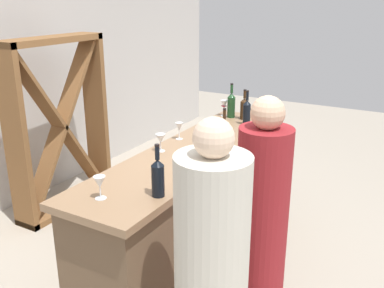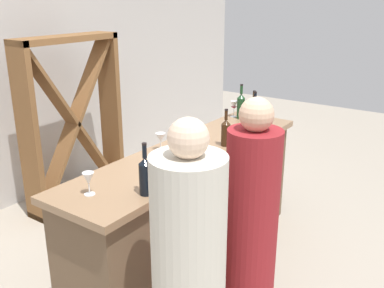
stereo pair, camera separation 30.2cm
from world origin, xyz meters
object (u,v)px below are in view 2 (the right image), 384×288
at_px(wine_bottle_leftmost_near_black, 145,175).
at_px(wine_bottle_second_right_olive_green, 241,106).
at_px(wine_bottle_center_near_black, 255,113).
at_px(wine_glass_near_right, 182,128).
at_px(wine_rack, 73,123).
at_px(wine_bottle_rightmost_amber_brown, 254,109).
at_px(wine_bottle_second_left_amber_brown, 226,132).
at_px(wine_glass_far_left, 234,106).
at_px(person_center_guest, 189,277).
at_px(person_left_guest, 251,229).
at_px(wine_glass_near_center, 161,138).
at_px(wine_glass_near_left, 88,179).

xyz_separation_m(wine_bottle_leftmost_near_black, wine_bottle_second_right_olive_green, (1.81, 0.37, 0.00)).
relative_size(wine_bottle_center_near_black, wine_glass_near_right, 2.22).
relative_size(wine_rack, wine_bottle_second_right_olive_green, 5.24).
xyz_separation_m(wine_bottle_second_right_olive_green, wine_bottle_rightmost_amber_brown, (0.00, -0.14, -0.02)).
distance_m(wine_rack, wine_bottle_rightmost_amber_brown, 1.84).
distance_m(wine_rack, wine_bottle_second_left_amber_brown, 1.82).
distance_m(wine_bottle_rightmost_amber_brown, wine_glass_far_left, 0.22).
relative_size(wine_glass_far_left, person_center_guest, 0.10).
relative_size(wine_bottle_second_right_olive_green, person_left_guest, 0.21).
xyz_separation_m(wine_glass_near_center, wine_glass_far_left, (1.17, 0.03, 0.01)).
relative_size(wine_bottle_second_right_olive_green, wine_glass_near_right, 2.33).
relative_size(wine_bottle_center_near_black, person_left_guest, 0.20).
height_order(wine_glass_far_left, person_left_guest, person_left_guest).
bearing_deg(wine_bottle_second_left_amber_brown, person_left_guest, -138.00).
bearing_deg(wine_bottle_center_near_black, wine_glass_far_left, 60.96).
distance_m(wine_bottle_rightmost_amber_brown, wine_glass_near_right, 0.87).
relative_size(wine_bottle_rightmost_amber_brown, person_center_guest, 0.18).
height_order(wine_bottle_leftmost_near_black, wine_glass_near_center, wine_bottle_leftmost_near_black).
height_order(wine_rack, person_left_guest, wine_rack).
bearing_deg(wine_glass_near_right, person_left_guest, -121.41).
bearing_deg(wine_rack, person_center_guest, -117.85).
distance_m(wine_bottle_leftmost_near_black, wine_glass_near_center, 0.78).
distance_m(wine_bottle_leftmost_near_black, wine_glass_near_right, 1.08).
distance_m(wine_bottle_center_near_black, wine_bottle_second_right_olive_green, 0.28).
bearing_deg(wine_bottle_center_near_black, person_center_guest, -161.90).
relative_size(wine_bottle_second_right_olive_green, wine_glass_near_center, 2.43).
bearing_deg(wine_bottle_rightmost_amber_brown, wine_rack, 115.86).
height_order(wine_bottle_leftmost_near_black, wine_bottle_rightmost_amber_brown, wine_bottle_leftmost_near_black).
height_order(wine_rack, wine_bottle_second_right_olive_green, wine_rack).
bearing_deg(wine_rack, wine_glass_near_center, -103.93).
bearing_deg(wine_bottle_rightmost_amber_brown, wine_bottle_second_right_olive_green, 91.10).
xyz_separation_m(wine_bottle_second_left_amber_brown, wine_glass_near_center, (-0.38, 0.35, -0.02)).
xyz_separation_m(wine_bottle_second_right_olive_green, wine_glass_near_right, (-0.84, 0.08, -0.03)).
bearing_deg(wine_bottle_leftmost_near_black, wine_bottle_center_near_black, 4.79).
xyz_separation_m(wine_bottle_leftmost_near_black, wine_glass_near_right, (0.98, 0.45, -0.03)).
height_order(wine_bottle_leftmost_near_black, wine_bottle_second_right_olive_green, wine_bottle_second_right_olive_green).
bearing_deg(wine_glass_near_left, person_center_guest, -91.76).
bearing_deg(wine_glass_far_left, person_center_guest, -155.65).
height_order(wine_bottle_leftmost_near_black, wine_bottle_second_left_amber_brown, wine_bottle_leftmost_near_black).
height_order(wine_bottle_leftmost_near_black, wine_bottle_center_near_black, wine_bottle_leftmost_near_black).
bearing_deg(wine_bottle_center_near_black, wine_bottle_second_left_amber_brown, -173.74).
distance_m(wine_rack, person_left_guest, 2.48).
bearing_deg(wine_glass_far_left, wine_glass_near_right, -179.90).
bearing_deg(wine_rack, wine_bottle_leftmost_near_black, -118.53).
relative_size(wine_bottle_leftmost_near_black, wine_glass_near_center, 2.36).
height_order(wine_bottle_center_near_black, wine_glass_near_right, wine_bottle_center_near_black).
xyz_separation_m(wine_bottle_second_right_olive_green, wine_glass_near_left, (-2.01, -0.09, -0.03)).
xyz_separation_m(wine_rack, wine_glass_far_left, (0.81, -1.42, 0.22)).
height_order(wine_bottle_center_near_black, wine_glass_near_left, wine_bottle_center_near_black).
relative_size(wine_bottle_center_near_black, wine_bottle_second_right_olive_green, 0.96).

